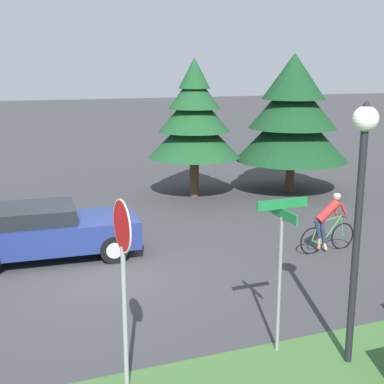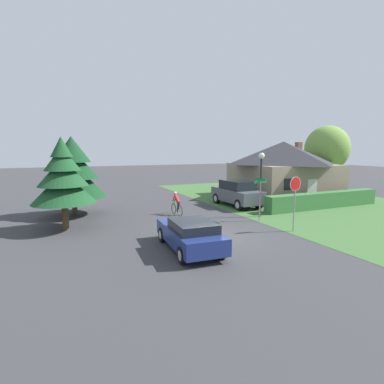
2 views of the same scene
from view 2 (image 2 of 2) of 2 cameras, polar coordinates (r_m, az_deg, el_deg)
name	(u,v)px [view 2 (image 2 of 2)]	position (r m, az deg, el deg)	size (l,w,h in m)	color
ground_plane	(213,238)	(15.09, 4.06, -8.79)	(140.00, 140.00, 0.00)	#38383A
grass_verge_right	(326,206)	(25.64, 24.13, -2.44)	(16.00, 36.00, 0.01)	#3D6633
cottage_house	(283,168)	(29.04, 16.89, 4.34)	(8.92, 9.10, 5.11)	gray
hedge_row	(324,200)	(24.64, 23.78, -1.43)	(10.39, 0.90, 1.19)	#387038
sedan_left_lane	(190,234)	(13.18, -0.37, -8.05)	(2.12, 4.50, 1.38)	navy
cyclist	(177,204)	(20.21, -2.91, -2.29)	(0.44, 1.72, 1.56)	black
parked_suv_right	(237,193)	(23.59, 8.56, -0.19)	(2.08, 4.79, 2.00)	#4C5156
stop_sign	(295,193)	(16.78, 19.01, -0.09)	(0.77, 0.08, 2.96)	gray
street_lamp	(261,170)	(19.75, 13.03, 4.19)	(0.39, 0.39, 4.26)	black
street_name_sign	(260,191)	(18.71, 12.85, 0.14)	(0.90, 0.90, 2.67)	gray
conifer_tall_near	(63,178)	(17.54, -23.37, 2.51)	(3.36, 3.36, 5.07)	#4C3823
conifer_tall_far	(73,171)	(21.24, -21.77, 3.71)	(4.24, 4.24, 5.24)	#4C3823
deciduous_tree_right	(327,149)	(34.62, 24.31, 7.55)	(4.50, 4.50, 6.85)	#4C3823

